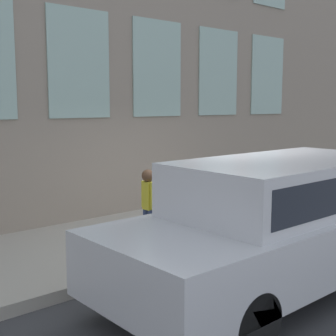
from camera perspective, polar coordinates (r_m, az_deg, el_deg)
ground_plane at (r=7.99m, az=7.00°, el=-10.23°), size 80.00×80.00×0.00m
sidewalk at (r=8.98m, az=-0.05°, el=-7.59°), size 2.95×60.00×0.17m
building_facade at (r=10.09m, az=-6.39°, el=17.64°), size 0.33×40.00×8.39m
fire_hydrant at (r=8.03m, az=2.32°, el=-6.16°), size 0.30×0.42×0.71m
person at (r=7.58m, az=-2.46°, el=-3.93°), size 0.30×0.20×1.26m
parked_truck_silver_near at (r=6.44m, az=13.97°, el=-5.61°), size 1.94×5.31×1.75m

